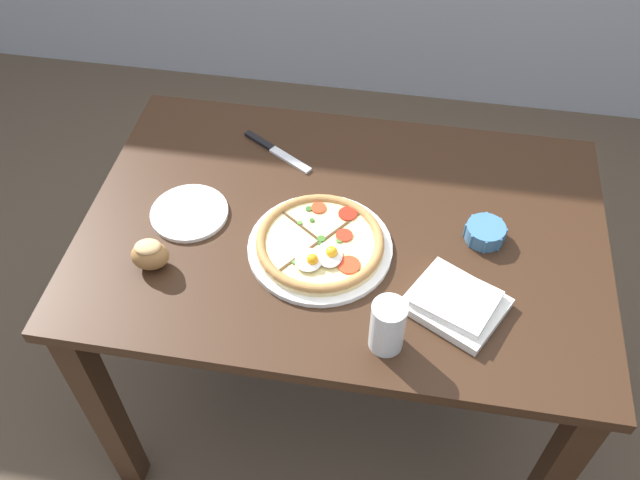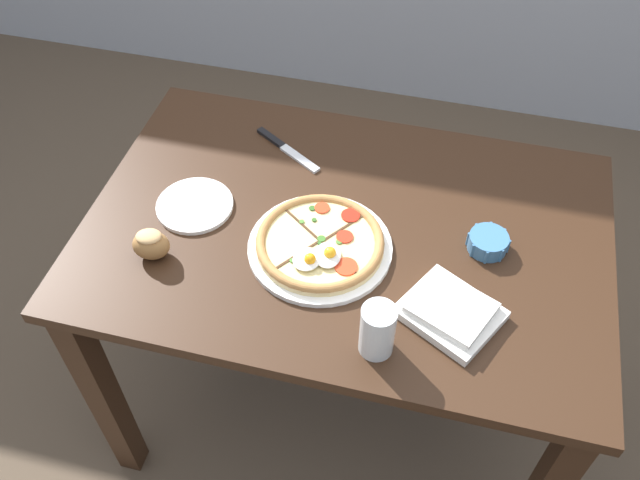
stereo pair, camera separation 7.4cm
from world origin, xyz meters
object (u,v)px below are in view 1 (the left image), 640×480
at_px(ramekin_bowl, 485,232).
at_px(side_saucer, 189,213).
at_px(pizza, 320,244).
at_px(dining_table, 342,262).
at_px(napkin_folded, 456,302).
at_px(bread_piece_near, 150,254).
at_px(water_glass, 387,328).
at_px(knife_main, 276,151).

distance_m(ramekin_bowl, side_saucer, 0.65).
xyz_separation_m(pizza, ramekin_bowl, (0.34, 0.09, 0.00)).
bearing_deg(side_saucer, dining_table, 3.80).
height_order(napkin_folded, bread_piece_near, bread_piece_near).
distance_m(ramekin_bowl, water_glass, 0.35).
height_order(ramekin_bowl, water_glass, water_glass).
bearing_deg(water_glass, bread_piece_near, 167.75).
distance_m(pizza, ramekin_bowl, 0.35).
bearing_deg(ramekin_bowl, water_glass, -121.11).
distance_m(knife_main, side_saucer, 0.28).
relative_size(napkin_folded, knife_main, 1.22).
xyz_separation_m(knife_main, side_saucer, (-0.15, -0.23, 0.00)).
relative_size(bread_piece_near, knife_main, 0.47).
height_order(pizza, water_glass, water_glass).
height_order(ramekin_bowl, knife_main, ramekin_bowl).
distance_m(dining_table, bread_piece_near, 0.44).
height_order(ramekin_bowl, napkin_folded, same).
bearing_deg(water_glass, pizza, 127.59).
bearing_deg(bread_piece_near, dining_table, 25.30).
height_order(pizza, napkin_folded, pizza).
relative_size(ramekin_bowl, bread_piece_near, 1.03).
bearing_deg(napkin_folded, pizza, 160.33).
xyz_separation_m(pizza, napkin_folded, (0.29, -0.10, -0.00)).
xyz_separation_m(pizza, bread_piece_near, (-0.33, -0.10, 0.02)).
xyz_separation_m(napkin_folded, bread_piece_near, (-0.62, 0.00, 0.02)).
relative_size(napkin_folded, side_saucer, 1.32).
bearing_deg(dining_table, water_glass, -66.91).
xyz_separation_m(napkin_folded, water_glass, (-0.13, -0.11, 0.03)).
bearing_deg(napkin_folded, ramekin_bowl, 74.28).
bearing_deg(pizza, dining_table, 62.76).
bearing_deg(knife_main, napkin_folded, -9.50).
height_order(dining_table, bread_piece_near, bread_piece_near).
bearing_deg(dining_table, ramekin_bowl, 2.85).
bearing_deg(bread_piece_near, pizza, 16.75).
relative_size(bread_piece_near, side_saucer, 0.51).
xyz_separation_m(dining_table, bread_piece_near, (-0.37, -0.18, 0.16)).
relative_size(pizza, water_glass, 2.63).
relative_size(napkin_folded, water_glass, 1.96).
bearing_deg(water_glass, side_saucer, 150.53).
xyz_separation_m(dining_table, side_saucer, (-0.34, -0.02, 0.13)).
bearing_deg(water_glass, ramekin_bowl, 58.89).
distance_m(dining_table, ramekin_bowl, 0.34).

